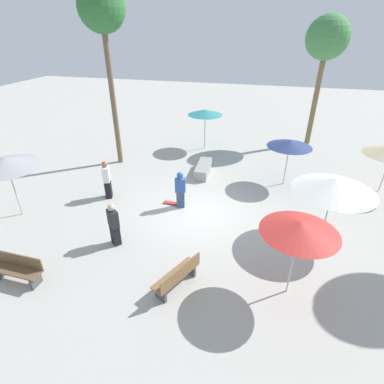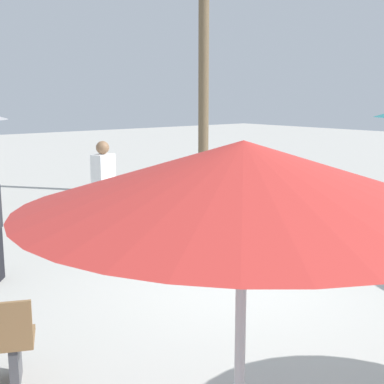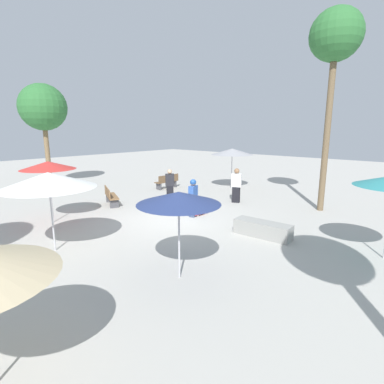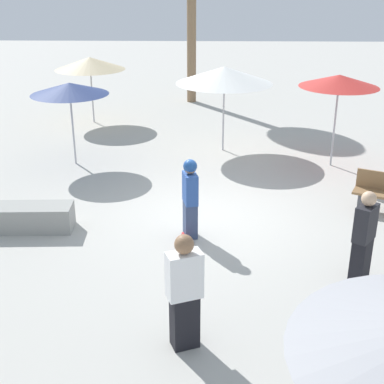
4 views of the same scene
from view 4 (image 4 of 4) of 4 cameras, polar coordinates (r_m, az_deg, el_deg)
ground_plane at (r=11.16m, az=1.56°, el=-2.85°), size 60.00×60.00×0.00m
skater_main at (r=10.07m, az=-0.20°, el=-0.43°), size 0.46×0.32×1.58m
skateboard at (r=10.09m, az=-0.74°, el=-5.39°), size 0.81×0.24×0.07m
concrete_ledge at (r=11.11m, az=-17.54°, el=-2.62°), size 0.69×1.96×0.51m
shade_umbrella_navy at (r=14.14m, az=-12.94°, el=10.69°), size 1.99×1.99×2.16m
shade_umbrella_white at (r=14.93m, az=3.47°, el=12.35°), size 2.66×2.66×2.37m
shade_umbrella_tan at (r=18.27m, az=-10.84°, el=13.33°), size 2.30×2.30×2.17m
shade_umbrella_red at (r=14.10m, az=15.43°, el=11.35°), size 2.00×2.00×2.39m
bystander_watching at (r=7.19m, az=-0.81°, el=-10.68°), size 0.41×0.53×1.70m
bystander_far at (r=9.13m, az=17.85°, el=-4.57°), size 0.49×0.45×1.58m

